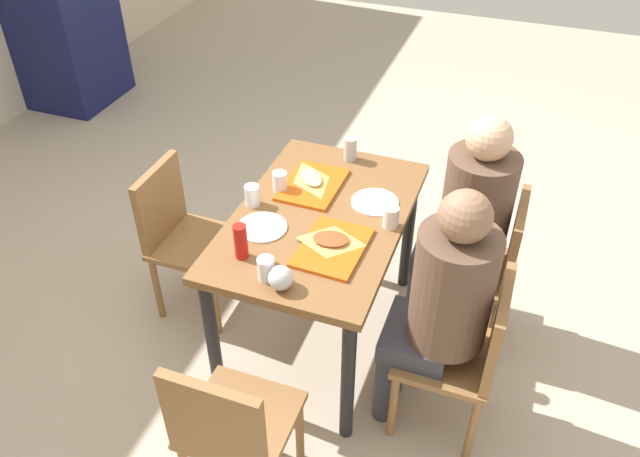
{
  "coord_description": "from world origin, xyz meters",
  "views": [
    {
      "loc": [
        -2.17,
        -0.79,
        2.5
      ],
      "look_at": [
        0.0,
        0.0,
        0.7
      ],
      "focal_mm": 35.92,
      "sensor_mm": 36.0,
      "label": 1
    }
  ],
  "objects_px": {
    "chair_near_right": "(489,261)",
    "person_in_brown_jacket": "(467,215)",
    "person_in_red": "(442,298)",
    "paper_plate_center": "(262,227)",
    "foil_bundle": "(281,278)",
    "plastic_cup_d": "(280,182)",
    "tray_red_near": "(333,247)",
    "plastic_cup_a": "(252,196)",
    "chair_left_end": "(230,427)",
    "paper_plate_near_edge": "(375,202)",
    "pizza_slice_b": "(311,178)",
    "plastic_cup_b": "(391,217)",
    "plastic_cup_c": "(266,269)",
    "soda_can": "(350,149)",
    "chair_near_left": "(468,349)",
    "condiment_bottle": "(241,242)",
    "tray_red_far": "(313,185)",
    "pizza_slice_a": "(331,240)",
    "main_table": "(320,234)",
    "chair_far_side": "(181,230)"
  },
  "relations": [
    {
      "from": "soda_can",
      "to": "chair_near_left",
      "type": "bearing_deg",
      "value": -135.46
    },
    {
      "from": "person_in_red",
      "to": "person_in_brown_jacket",
      "type": "relative_size",
      "value": 1.0
    },
    {
      "from": "pizza_slice_a",
      "to": "plastic_cup_a",
      "type": "xyz_separation_m",
      "value": [
        0.15,
        0.43,
        0.03
      ]
    },
    {
      "from": "soda_can",
      "to": "main_table",
      "type": "bearing_deg",
      "value": -177.84
    },
    {
      "from": "plastic_cup_c",
      "to": "plastic_cup_d",
      "type": "bearing_deg",
      "value": 17.74
    },
    {
      "from": "paper_plate_near_edge",
      "to": "foil_bundle",
      "type": "bearing_deg",
      "value": 164.45
    },
    {
      "from": "pizza_slice_b",
      "to": "person_in_red",
      "type": "bearing_deg",
      "value": -125.02
    },
    {
      "from": "main_table",
      "to": "tray_red_near",
      "type": "bearing_deg",
      "value": -147.39
    },
    {
      "from": "soda_can",
      "to": "foil_bundle",
      "type": "relative_size",
      "value": 1.22
    },
    {
      "from": "foil_bundle",
      "to": "plastic_cup_d",
      "type": "bearing_deg",
      "value": 23.1
    },
    {
      "from": "chair_left_end",
      "to": "paper_plate_near_edge",
      "type": "height_order",
      "value": "chair_left_end"
    },
    {
      "from": "tray_red_near",
      "to": "pizza_slice_b",
      "type": "distance_m",
      "value": 0.51
    },
    {
      "from": "person_in_red",
      "to": "paper_plate_center",
      "type": "xyz_separation_m",
      "value": [
        0.12,
        0.83,
        0.05
      ]
    },
    {
      "from": "chair_near_right",
      "to": "condiment_bottle",
      "type": "xyz_separation_m",
      "value": [
        -0.67,
        0.97,
        0.37
      ]
    },
    {
      "from": "chair_near_right",
      "to": "pizza_slice_b",
      "type": "xyz_separation_m",
      "value": [
        -0.06,
        0.89,
        0.32
      ]
    },
    {
      "from": "main_table",
      "to": "plastic_cup_c",
      "type": "xyz_separation_m",
      "value": [
        -0.47,
        0.06,
        0.16
      ]
    },
    {
      "from": "chair_near_right",
      "to": "person_in_brown_jacket",
      "type": "distance_m",
      "value": 0.28
    },
    {
      "from": "chair_left_end",
      "to": "paper_plate_center",
      "type": "xyz_separation_m",
      "value": [
        0.79,
        0.21,
        0.3
      ]
    },
    {
      "from": "person_in_brown_jacket",
      "to": "plastic_cup_c",
      "type": "bearing_deg",
      "value": 138.42
    },
    {
      "from": "plastic_cup_b",
      "to": "soda_can",
      "type": "bearing_deg",
      "value": 35.75
    },
    {
      "from": "person_in_brown_jacket",
      "to": "condiment_bottle",
      "type": "relative_size",
      "value": 7.76
    },
    {
      "from": "person_in_red",
      "to": "plastic_cup_a",
      "type": "distance_m",
      "value": 0.98
    },
    {
      "from": "tray_red_near",
      "to": "chair_near_left",
      "type": "bearing_deg",
      "value": -97.96
    },
    {
      "from": "main_table",
      "to": "tray_red_far",
      "type": "height_order",
      "value": "tray_red_far"
    },
    {
      "from": "chair_far_side",
      "to": "tray_red_far",
      "type": "distance_m",
      "value": 0.74
    },
    {
      "from": "tray_red_far",
      "to": "paper_plate_near_edge",
      "type": "xyz_separation_m",
      "value": [
        -0.03,
        -0.32,
        -0.0
      ]
    },
    {
      "from": "person_in_brown_jacket",
      "to": "pizza_slice_a",
      "type": "distance_m",
      "value": 0.7
    },
    {
      "from": "chair_left_end",
      "to": "condiment_bottle",
      "type": "distance_m",
      "value": 0.73
    },
    {
      "from": "paper_plate_center",
      "to": "plastic_cup_a",
      "type": "xyz_separation_m",
      "value": [
        0.15,
        0.11,
        0.05
      ]
    },
    {
      "from": "plastic_cup_d",
      "to": "paper_plate_center",
      "type": "bearing_deg",
      "value": -172.71
    },
    {
      "from": "chair_near_right",
      "to": "pizza_slice_b",
      "type": "relative_size",
      "value": 3.11
    },
    {
      "from": "tray_red_far",
      "to": "chair_near_right",
      "type": "bearing_deg",
      "value": -84.24
    },
    {
      "from": "pizza_slice_a",
      "to": "plastic_cup_a",
      "type": "height_order",
      "value": "plastic_cup_a"
    },
    {
      "from": "plastic_cup_a",
      "to": "soda_can",
      "type": "bearing_deg",
      "value": -29.63
    },
    {
      "from": "pizza_slice_b",
      "to": "condiment_bottle",
      "type": "xyz_separation_m",
      "value": [
        -0.61,
        0.08,
        0.06
      ]
    },
    {
      "from": "tray_red_near",
      "to": "plastic_cup_a",
      "type": "bearing_deg",
      "value": 68.66
    },
    {
      "from": "chair_far_side",
      "to": "plastic_cup_d",
      "type": "height_order",
      "value": "plastic_cup_d"
    },
    {
      "from": "plastic_cup_b",
      "to": "plastic_cup_c",
      "type": "distance_m",
      "value": 0.62
    },
    {
      "from": "tray_red_near",
      "to": "plastic_cup_b",
      "type": "bearing_deg",
      "value": -38.65
    },
    {
      "from": "chair_far_side",
      "to": "pizza_slice_a",
      "type": "bearing_deg",
      "value": -101.68
    },
    {
      "from": "chair_near_left",
      "to": "soda_can",
      "type": "xyz_separation_m",
      "value": [
        0.79,
        0.78,
        0.35
      ]
    },
    {
      "from": "chair_near_left",
      "to": "chair_near_right",
      "type": "relative_size",
      "value": 1.0
    },
    {
      "from": "soda_can",
      "to": "plastic_cup_d",
      "type": "bearing_deg",
      "value": 149.43
    },
    {
      "from": "chair_left_end",
      "to": "plastic_cup_b",
      "type": "relative_size",
      "value": 8.32
    },
    {
      "from": "chair_near_right",
      "to": "paper_plate_near_edge",
      "type": "distance_m",
      "value": 0.64
    },
    {
      "from": "chair_near_right",
      "to": "paper_plate_near_edge",
      "type": "relative_size",
      "value": 3.78
    },
    {
      "from": "paper_plate_near_edge",
      "to": "person_in_brown_jacket",
      "type": "bearing_deg",
      "value": -74.17
    },
    {
      "from": "tray_red_far",
      "to": "soda_can",
      "type": "height_order",
      "value": "soda_can"
    },
    {
      "from": "person_in_red",
      "to": "plastic_cup_a",
      "type": "relative_size",
      "value": 12.42
    },
    {
      "from": "chair_near_right",
      "to": "plastic_cup_d",
      "type": "height_order",
      "value": "plastic_cup_d"
    }
  ]
}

